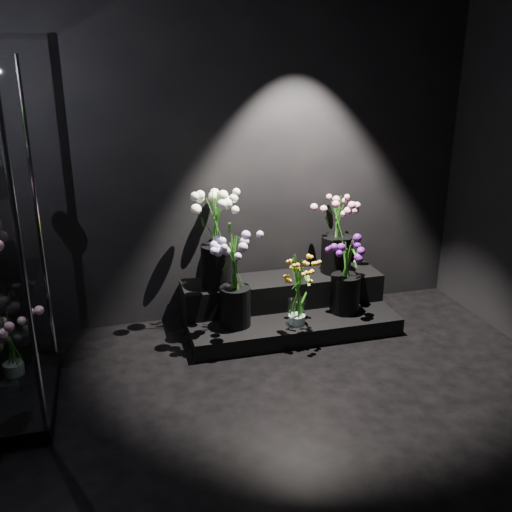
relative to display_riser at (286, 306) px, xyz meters
name	(u,v)px	position (x,y,z in m)	size (l,w,h in m)	color
floor	(315,462)	(-0.38, -1.67, -0.15)	(4.00, 4.00, 0.00)	black
wall_back	(230,150)	(-0.38, 0.33, 1.25)	(4.00, 4.00, 0.00)	black
display_riser	(286,306)	(0.00, 0.00, 0.00)	(1.67, 0.74, 0.37)	black
bouquet_orange_bells	(297,290)	(-0.01, -0.30, 0.27)	(0.32, 0.32, 0.55)	white
bouquet_lilac	(235,275)	(-0.47, -0.19, 0.40)	(0.40, 0.40, 0.72)	black
bouquet_purple	(346,272)	(0.44, -0.18, 0.32)	(0.40, 0.40, 0.62)	black
bouquet_cream_roses	(216,232)	(-0.56, 0.07, 0.66)	(0.48, 0.48, 0.75)	black
bouquet_pink_roses	(337,229)	(0.47, 0.11, 0.59)	(0.44, 0.44, 0.65)	black
bouquet_case_base_pink	(9,341)	(-2.04, -0.44, 0.19)	(0.41, 0.41, 0.47)	white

